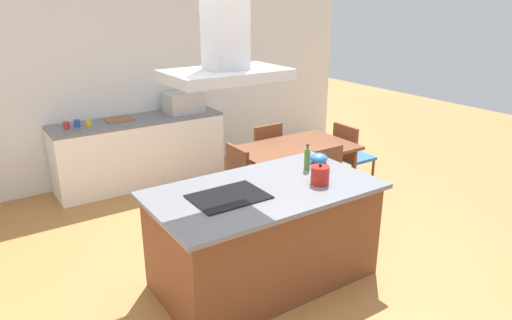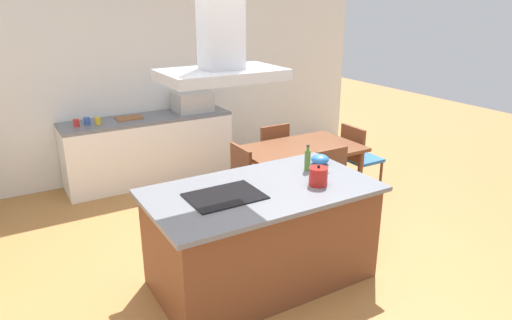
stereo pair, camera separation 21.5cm
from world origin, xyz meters
name	(u,v)px [view 1 (the left image)]	position (x,y,z in m)	size (l,w,h in m)	color
ground	(191,217)	(0.00, 1.50, 0.00)	(16.00, 16.00, 0.00)	#AD753D
wall_back	(130,81)	(0.00, 3.25, 1.35)	(7.20, 0.10, 2.70)	white
kitchen_island	(264,235)	(0.00, 0.00, 0.45)	(1.96, 1.09, 0.90)	brown
cooktop	(229,197)	(-0.35, 0.00, 0.91)	(0.60, 0.44, 0.01)	black
tea_kettle	(320,175)	(0.46, -0.19, 0.98)	(0.21, 0.16, 0.19)	#B21E19
olive_oil_bottle	(307,159)	(0.59, 0.15, 1.01)	(0.06, 0.06, 0.25)	#47722D
mixing_bowl	(319,158)	(0.80, 0.23, 0.95)	(0.17, 0.17, 0.10)	#2D6BB7
back_counter	(140,151)	(-0.06, 2.88, 0.45)	(2.25, 0.62, 0.90)	white
countertop_microwave	(183,102)	(0.62, 2.88, 1.04)	(0.50, 0.38, 0.28)	#B2AFAA
coffee_mug_red	(66,125)	(-0.96, 2.88, 0.95)	(0.08, 0.08, 0.09)	red
coffee_mug_blue	(77,123)	(-0.83, 2.91, 0.95)	(0.08, 0.08, 0.09)	#2D56B2
coffee_mug_yellow	(89,123)	(-0.71, 2.84, 0.95)	(0.08, 0.08, 0.09)	gold
cutting_board	(120,120)	(-0.29, 2.93, 0.91)	(0.34, 0.24, 0.02)	#995B33
dining_table	(295,153)	(1.22, 1.12, 0.67)	(1.40, 0.90, 0.75)	brown
chair_at_left_end	(229,182)	(0.31, 1.12, 0.51)	(0.42, 0.42, 0.89)	#2D6BB7
chair_at_right_end	(350,153)	(2.14, 1.12, 0.51)	(0.42, 0.42, 0.89)	#2D6BB7
chair_facing_back_wall	(264,151)	(1.22, 1.78, 0.51)	(0.42, 0.42, 0.89)	#2D6BB7
chair_facing_island	(333,183)	(1.22, 0.45, 0.51)	(0.42, 0.42, 0.89)	#2D6BB7
range_hood	(225,46)	(-0.35, 0.00, 2.10)	(0.90, 0.55, 0.78)	#ADADB2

